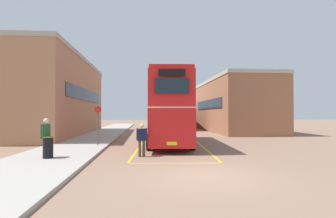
{
  "coord_description": "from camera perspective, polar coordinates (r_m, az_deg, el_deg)",
  "views": [
    {
      "loc": [
        -2.01,
        -9.13,
        2.16
      ],
      "look_at": [
        -0.28,
        12.25,
        2.53
      ],
      "focal_mm": 28.54,
      "sensor_mm": 36.0,
      "label": 1
    }
  ],
  "objects": [
    {
      "name": "brick_building_left",
      "position": [
        29.09,
        -23.32,
        2.42
      ],
      "size": [
        6.57,
        18.41,
        7.69
      ],
      "color": "#AD7A56",
      "rests_on": "ground"
    },
    {
      "name": "bus_stop_sign",
      "position": [
        17.8,
        -14.77,
        -2.59
      ],
      "size": [
        0.44,
        0.08,
        2.5
      ],
      "color": "#4C4C51",
      "rests_on": "sidewalk_left"
    },
    {
      "name": "ground_plane",
      "position": [
        23.71,
        0.25,
        -6.22
      ],
      "size": [
        135.6,
        135.6,
        0.0
      ],
      "primitive_type": "plane",
      "color": "#846651"
    },
    {
      "name": "sidewalk_left",
      "position": [
        26.39,
        -14.48,
        -5.5
      ],
      "size": [
        4.0,
        57.6,
        0.14
      ],
      "primitive_type": "cube",
      "color": "#A39E93",
      "rests_on": "ground"
    },
    {
      "name": "single_deck_bus",
      "position": [
        37.12,
        3.02,
        -1.79
      ],
      "size": [
        3.29,
        9.66,
        3.02
      ],
      "color": "black",
      "rests_on": "ground"
    },
    {
      "name": "depot_building_right",
      "position": [
        33.77,
        13.73,
        0.74
      ],
      "size": [
        6.39,
        16.25,
        6.31
      ],
      "color": "#9E6647",
      "rests_on": "ground"
    },
    {
      "name": "pedestrian_waiting_near",
      "position": [
        13.51,
        -24.68,
        -4.99
      ],
      "size": [
        0.27,
        0.6,
        1.8
      ],
      "color": "black",
      "rests_on": "sidewalk_left"
    },
    {
      "name": "bay_marking_yellow",
      "position": [
        17.24,
        0.72,
        -8.18
      ],
      "size": [
        5.04,
        13.07,
        0.01
      ],
      "color": "gold",
      "rests_on": "ground"
    },
    {
      "name": "double_decker_bus",
      "position": [
        19.09,
        0.33,
        0.07
      ],
      "size": [
        3.35,
        10.94,
        4.75
      ],
      "color": "black",
      "rests_on": "ground"
    },
    {
      "name": "pedestrian_boarding",
      "position": [
        13.53,
        -5.61,
        -6.12
      ],
      "size": [
        0.54,
        0.35,
        1.65
      ],
      "color": "#473828",
      "rests_on": "ground"
    },
    {
      "name": "litter_bin",
      "position": [
        13.38,
        -24.22,
        -7.47
      ],
      "size": [
        0.47,
        0.47,
        0.98
      ],
      "color": "black",
      "rests_on": "sidewalk_left"
    }
  ]
}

